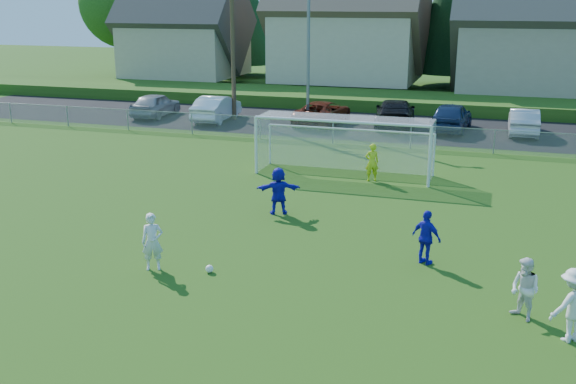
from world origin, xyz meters
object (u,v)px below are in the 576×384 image
player_white_b (525,289)px  soccer_goal (345,136)px  player_blue_b (279,191)px  car_d (395,113)px  car_a (155,105)px  player_white_a (152,242)px  car_e (451,117)px  car_c (322,113)px  player_blue_a (426,238)px  car_f (524,121)px  player_white_c (573,305)px  car_b (217,108)px  goalkeeper (372,162)px  soccer_ball (209,269)px

player_white_b → soccer_goal: bearing=164.5°
player_blue_b → car_d: bearing=-115.5°
player_white_b → car_a: bearing=178.1°
player_white_a → car_e: 24.09m
car_a → car_d: car_d is taller
car_c → soccer_goal: (3.88, -10.94, 0.92)m
car_c → player_blue_a: bearing=116.8°
player_white_a → car_f: (10.12, 23.35, -0.09)m
car_f → soccer_goal: bearing=55.9°
player_white_c → player_white_b: bearing=-73.3°
player_blue_b → car_c: (-2.92, 17.06, -0.12)m
car_d → car_c: bearing=0.2°
player_white_b → car_a: player_white_b is taller
car_b → car_f: 17.86m
car_e → player_blue_a: bearing=96.9°
car_d → car_a: bearing=-3.7°
player_white_a → car_e: bearing=48.7°
goalkeeper → player_blue_b: bearing=42.2°
car_b → car_c: car_b is taller
player_blue_a → car_c: 21.85m
player_blue_a → car_b: player_blue_a is taller
goalkeeper → car_d: (-0.98, 12.32, 0.02)m
player_white_a → player_blue_a: player_white_a is taller
player_white_a → player_blue_a: bearing=-5.7°
car_a → car_e: size_ratio=0.93×
goalkeeper → soccer_goal: size_ratio=0.21×
soccer_ball → player_blue_a: bearing=23.6°
soccer_ball → car_d: car_d is taller
player_white_a → player_white_b: bearing=-26.8°
player_white_b → car_a: size_ratio=0.34×
player_white_c → goalkeeper: player_white_c is taller
player_blue_a → goalkeeper: bearing=-41.3°
soccer_ball → car_f: bearing=69.7°
player_blue_a → car_b: 24.54m
soccer_ball → soccer_goal: 11.84m
car_a → car_d: 15.07m
player_blue_b → goalkeeper: (2.28, 5.30, -0.04)m
car_e → car_b: bearing=8.7°
soccer_ball → player_white_b: size_ratio=0.15×
car_c → player_white_b: bearing=119.7°
goalkeeper → soccer_goal: 1.76m
player_blue_b → player_white_c: bearing=122.0°
player_white_c → soccer_goal: 15.12m
soccer_ball → car_d: size_ratio=0.04×
player_white_a → car_e: size_ratio=0.34×
goalkeeper → car_f: (6.12, 12.23, -0.07)m
player_white_a → soccer_goal: (2.69, 11.93, 0.82)m
goalkeeper → car_f: goalkeeper is taller
player_white_c → soccer_goal: bearing=-92.5°
car_d → soccer_goal: bearing=80.9°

